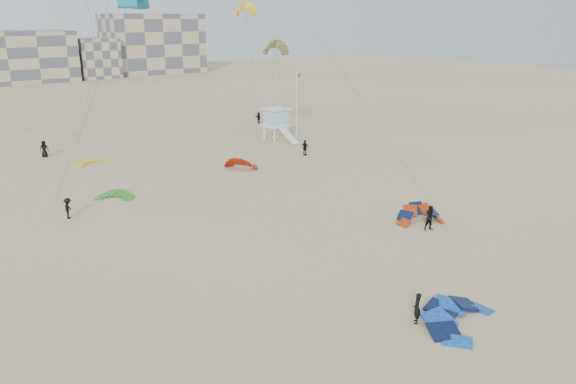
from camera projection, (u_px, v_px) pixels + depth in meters
ground at (365, 305)px, 30.41m from camera, size 320.00×320.00×0.00m
kite_ground_blue at (460, 322)px, 28.75m from camera, size 6.32×6.49×2.45m
kite_ground_orange at (420, 222)px, 42.76m from camera, size 4.69×4.73×3.57m
kite_ground_green at (115, 198)px, 48.53m from camera, size 4.62×4.63×1.65m
kite_ground_red_far at (241, 168)px, 58.11m from camera, size 5.02×4.98×3.62m
kite_ground_yellow at (90, 163)px, 60.06m from camera, size 4.20×4.34×0.60m
kitesurfer_main at (417, 308)px, 28.45m from camera, size 0.70×0.70×1.65m
kitesurfer_b at (431, 218)px, 40.94m from camera, size 1.12×1.02×1.87m
kitesurfer_c at (68, 208)px, 43.33m from camera, size 1.07×1.24×1.66m
kitesurfer_d at (305, 148)px, 63.27m from camera, size 0.62×1.11×1.78m
kitesurfer_e at (44, 149)px, 62.54m from camera, size 0.95×0.65×1.87m
kitesurfer_f at (259, 118)px, 82.81m from camera, size 0.69×1.58×1.64m
kite_fly_olive at (276, 49)px, 66.37m from camera, size 4.11×5.80×11.65m
kite_fly_yellow at (245, 11)px, 76.56m from camera, size 8.02×8.11×16.11m
lifeguard_tower_near at (276, 124)px, 71.07m from camera, size 2.90×5.53×4.06m
flagpole at (297, 104)px, 71.10m from camera, size 0.70×0.11×8.59m
condo_mid at (0, 57)px, 132.27m from camera, size 32.00×16.00×12.00m
condo_east at (153, 44)px, 156.72m from camera, size 26.00×14.00×16.00m
condo_fill_right at (95, 58)px, 144.01m from camera, size 10.00×10.00×10.00m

